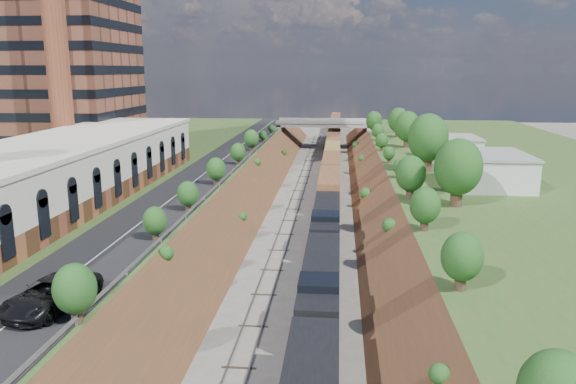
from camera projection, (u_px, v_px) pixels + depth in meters
name	position (u px, v px, depth m)	size (l,w,h in m)	color
platform_left	(99.00, 184.00, 86.89)	(44.00, 180.00, 5.00)	#325724
platform_right	(540.00, 193.00, 81.01)	(44.00, 180.00, 5.00)	#325724
embankment_left	(240.00, 203.00, 85.46)	(7.07, 180.00, 7.07)	brown
embankment_right	(386.00, 206.00, 83.50)	(7.07, 180.00, 7.07)	brown
rail_left_track	(295.00, 203.00, 84.70)	(1.58, 180.00, 0.18)	gray
rail_right_track	(329.00, 204.00, 84.23)	(1.58, 180.00, 0.18)	gray
road	(210.00, 170.00, 84.78)	(8.00, 180.00, 0.10)	black
guardrail	(236.00, 167.00, 84.12)	(0.10, 171.00, 0.70)	#99999E
commercial_building	(57.00, 172.00, 63.76)	(14.30, 62.30, 7.00)	brown
smokestack	(55.00, 32.00, 78.44)	(3.20, 3.20, 40.00)	brown
overpass	(324.00, 129.00, 143.74)	(24.50, 8.30, 7.40)	gray
white_building_near	(489.00, 171.00, 73.11)	(9.00, 12.00, 4.00)	silver
white_building_far	(452.00, 149.00, 94.59)	(8.00, 10.00, 3.60)	silver
tree_right_large	(458.00, 168.00, 61.50)	(5.25, 5.25, 7.61)	#473323
tree_left_crest	(141.00, 233.00, 45.12)	(2.45, 2.45, 3.55)	#473323
freight_train	(332.00, 155.00, 115.21)	(3.11, 191.36, 4.63)	black
suv	(51.00, 294.00, 35.33)	(3.25, 7.06, 1.96)	black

